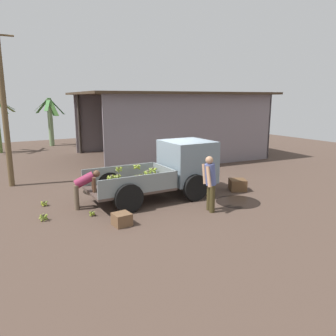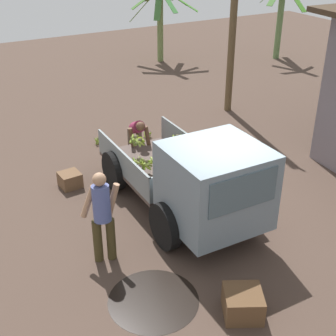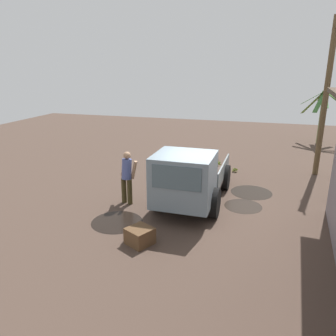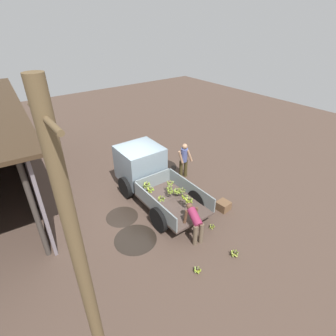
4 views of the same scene
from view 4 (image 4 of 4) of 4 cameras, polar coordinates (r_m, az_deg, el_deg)
ground at (r=11.20m, az=-7.30°, el=-5.91°), size 36.00×36.00×0.00m
mud_patch_0 at (r=13.15m, az=-1.37°, el=0.32°), size 1.48×1.48×0.01m
mud_patch_1 at (r=10.19m, az=-9.97°, el=-10.38°), size 1.20×1.20×0.01m
mud_patch_2 at (r=9.27m, az=-7.10°, el=-15.15°), size 1.45×1.45×0.01m
cargo_truck at (r=10.84m, az=-4.84°, el=-0.58°), size 4.46×2.05×1.92m
utility_pole at (r=4.57m, az=-18.00°, el=-21.22°), size 1.15×0.22×6.10m
person_foreground_visitor at (r=11.86m, az=3.50°, el=1.98°), size 0.50×0.71×1.72m
person_worker_loading at (r=8.79m, az=5.88°, el=-11.51°), size 0.86×0.60×1.20m
banana_bunch_on_ground_0 at (r=8.90m, az=14.29°, el=-17.50°), size 0.27×0.27×0.21m
banana_bunch_on_ground_1 at (r=9.66m, az=9.54°, el=-12.40°), size 0.20×0.19×0.17m
banana_bunch_on_ground_2 at (r=8.31m, az=6.43°, el=-21.15°), size 0.25×0.23×0.18m
wooden_crate_0 at (r=10.50m, az=11.96°, el=-8.03°), size 0.49×0.49×0.34m
wooden_crate_1 at (r=13.24m, az=-7.50°, el=1.32°), size 0.79×0.79×0.42m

